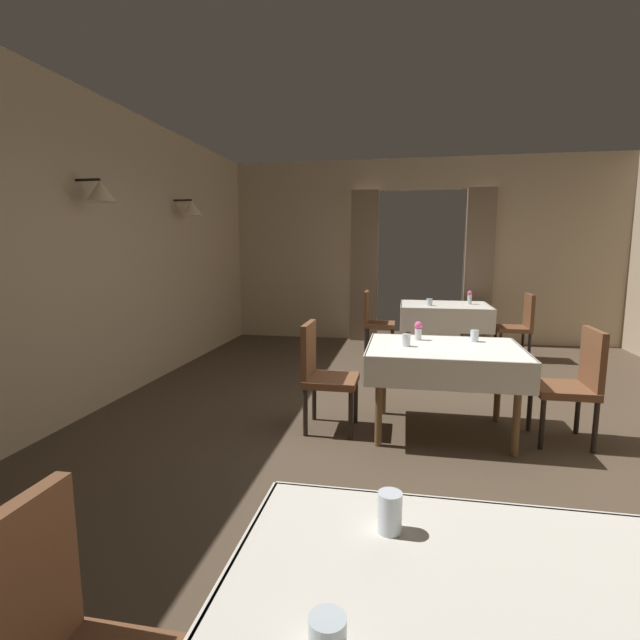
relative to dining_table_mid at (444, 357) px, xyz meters
The scene contains 16 objects.
ground 0.67m from the dining_table_mid, 138.84° to the right, with size 10.08×10.08×0.00m, color #4C3D2D.
wall_left 3.41m from the dining_table_mid, behind, with size 0.49×8.40×3.00m.
wall_back 4.18m from the dining_table_mid, 91.51° to the left, with size 6.40×0.27×3.00m.
dining_table_mid is the anchor object (origin of this frame).
dining_table_far 3.05m from the dining_table_mid, 85.60° to the left, with size 1.26×1.03×0.75m.
chair_mid_left 1.03m from the dining_table_mid, behind, with size 0.44×0.44×0.93m.
chair_mid_right 1.03m from the dining_table_mid, ahead, with size 0.44×0.44×0.93m.
chair_far_right 3.20m from the dining_table_mid, 67.00° to the left, with size 0.44×0.44×0.93m.
chair_far_left 3.08m from the dining_table_mid, 104.68° to the left, with size 0.45×0.44×0.93m.
glass_near_a 2.70m from the dining_table_mid, 97.55° to the right, with size 0.07×0.07×0.12m, color silver.
glass_near_c 3.15m from the dining_table_mid, 98.42° to the right, with size 0.08×0.08×0.08m, color silver.
flower_vase_mid 0.36m from the dining_table_mid, 131.92° to the left, with size 0.07×0.07×0.17m.
glass_mid_b 0.39m from the dining_table_mid, 42.39° to the left, with size 0.07×0.07×0.10m, color silver.
glass_mid_c 0.35m from the dining_table_mid, 169.27° to the right, with size 0.07×0.07×0.10m, color silver.
flower_vase_far 3.18m from the dining_table_mid, 79.34° to the left, with size 0.07×0.07×0.20m.
glass_far_b 2.83m from the dining_table_mid, 89.91° to the left, with size 0.08×0.08×0.10m, color silver.
Camera 1 is at (-0.22, -3.83, 1.55)m, focal length 26.26 mm.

